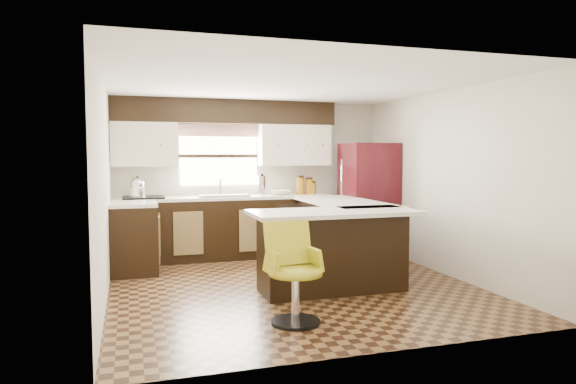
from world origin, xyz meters
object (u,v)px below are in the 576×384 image
object	(u,v)px
peninsula_long	(341,237)
refrigerator	(368,200)
peninsula_return	(332,252)
bar_chair	(296,274)

from	to	relation	value
peninsula_long	refrigerator	world-z (taller)	refrigerator
peninsula_long	refrigerator	distance (m)	1.22
peninsula_long	refrigerator	bearing A→B (deg)	45.40
refrigerator	peninsula_return	bearing A→B (deg)	-126.60
bar_chair	peninsula_long	bearing A→B (deg)	51.02
refrigerator	bar_chair	size ratio (longest dim) A/B	1.86
refrigerator	bar_chair	xyz separation A→B (m)	(-2.09, -2.76, -0.40)
peninsula_long	refrigerator	xyz separation A→B (m)	(0.81, 0.82, 0.42)
peninsula_long	refrigerator	size ratio (longest dim) A/B	1.12
peninsula_long	bar_chair	distance (m)	2.33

